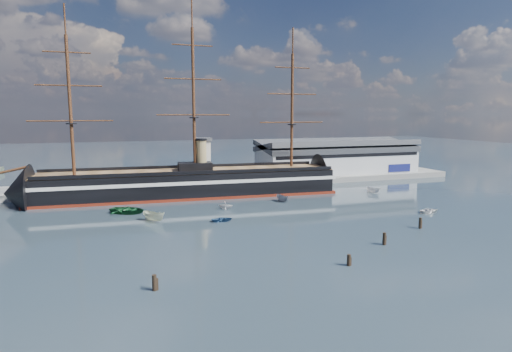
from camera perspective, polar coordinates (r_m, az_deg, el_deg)
name	(u,v)px	position (r m, az deg, el deg)	size (l,w,h in m)	color
ground	(220,208)	(114.16, -4.87, -4.33)	(600.00, 600.00, 0.00)	#27333C
quay	(222,185)	(150.84, -4.58, -1.24)	(180.00, 18.00, 2.00)	slate
warehouse	(337,157)	(171.68, 10.75, 2.48)	(63.00, 21.00, 11.60)	#B7BABC
quay_tower	(204,159)	(145.04, -7.00, 2.23)	(5.00, 5.00, 15.00)	silver
warship	(183,183)	(131.41, -9.69, -0.96)	(113.39, 22.21, 53.94)	black
motorboat_a	(154,221)	(103.12, -13.42, -5.91)	(7.46, 2.74, 2.98)	silver
motorboat_b	(222,221)	(100.69, -4.52, -6.05)	(3.05, 1.22, 1.42)	navy
motorboat_c	(283,202)	(122.78, 3.56, -3.43)	(5.98, 2.19, 2.39)	slate
motorboat_d	(226,209)	(113.45, -4.06, -4.41)	(6.11, 2.65, 2.24)	silver
motorboat_e	(430,213)	(117.61, 22.18, -4.55)	(3.34, 1.34, 1.56)	white
motorboat_f	(373,193)	(141.02, 15.34, -2.18)	(5.80, 2.13, 2.32)	silver
motorboat_g	(128,213)	(113.04, -16.72, -4.79)	(5.60, 2.24, 2.61)	#114020
piling_near_left	(155,291)	(64.44, -13.37, -14.64)	(0.64, 0.64, 3.05)	black
piling_near_mid	(349,266)	(73.75, 12.25, -11.61)	(0.64, 0.64, 2.65)	black
piling_near_right	(384,245)	(86.50, 16.70, -8.78)	(0.64, 0.64, 3.12)	black
piling_far_right	(420,228)	(100.92, 21.01, -6.55)	(0.64, 0.64, 3.14)	black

